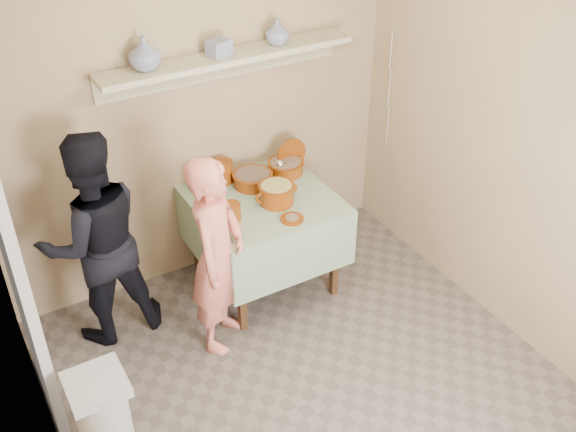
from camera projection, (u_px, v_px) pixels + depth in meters
ground at (328, 408)px, 4.18m from camera, size 3.50×3.50×0.00m
tile_panel at (16, 273)px, 3.69m from camera, size 0.06×0.70×2.00m
plate_stack_a at (205, 181)px, 4.78m from camera, size 0.14×0.14×0.19m
plate_stack_b at (223, 171)px, 4.91m from camera, size 0.14×0.14×0.17m
bowl_stack at (231, 212)px, 4.50m from camera, size 0.13×0.13×0.13m
empty_bowl at (214, 200)px, 4.71m from camera, size 0.16×0.16×0.05m
propped_lid at (292, 154)px, 5.06m from camera, size 0.24×0.03×0.24m
vase_right at (277, 32)px, 4.56m from camera, size 0.21×0.21×0.17m
vase_left at (144, 53)px, 4.17m from camera, size 0.29×0.29×0.21m
ceramic_box at (219, 48)px, 4.39m from camera, size 0.18×0.15×0.11m
person_cook at (218, 256)px, 4.30m from camera, size 0.60×0.61×1.41m
person_helper at (95, 240)px, 4.34m from camera, size 0.75×0.59×1.52m
room_shell at (339, 187)px, 3.27m from camera, size 3.04×3.54×2.62m
serving_table at (263, 212)px, 4.84m from camera, size 0.97×0.97×0.76m
cazuela_meat_a at (253, 178)px, 4.88m from camera, size 0.30×0.30×0.10m
cazuela_meat_b at (286, 166)px, 5.03m from camera, size 0.28×0.28×0.10m
ladle at (281, 164)px, 4.95m from camera, size 0.08×0.26×0.19m
cazuela_rice at (277, 192)px, 4.67m from camera, size 0.33×0.25×0.14m
front_plate at (292, 219)px, 4.53m from camera, size 0.16×0.16×0.03m
wall_shelf at (227, 59)px, 4.50m from camera, size 1.80×0.25×0.21m
trash_bin at (103, 415)px, 3.78m from camera, size 0.32×0.32×0.56m
electrical_cord at (389, 89)px, 5.15m from camera, size 0.01×0.05×0.90m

